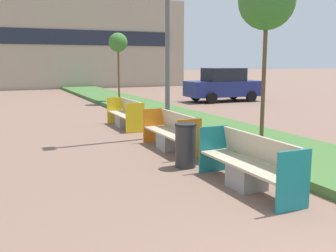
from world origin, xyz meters
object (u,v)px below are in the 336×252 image
object	(u,v)px
bench_orange_frame	(171,135)
sapling_tree_near	(267,2)
litter_bin	(186,145)
sapling_tree_far	(118,43)
bench_teal_frame	(249,167)
parked_car_distant	(223,85)
bench_yellow_frame	(126,116)

from	to	relation	value
bench_orange_frame	sapling_tree_near	size ratio (longest dim) A/B	0.52
litter_bin	sapling_tree_far	size ratio (longest dim) A/B	0.25
bench_teal_frame	parked_car_distant	world-z (taller)	parked_car_distant
litter_bin	sapling_tree_far	world-z (taller)	sapling_tree_far
litter_bin	sapling_tree_far	bearing A→B (deg)	79.43
bench_teal_frame	bench_orange_frame	distance (m)	3.35
bench_orange_frame	sapling_tree_near	world-z (taller)	sapling_tree_near
bench_orange_frame	sapling_tree_far	bearing A→B (deg)	79.89
sapling_tree_near	litter_bin	bearing A→B (deg)	-167.15
bench_teal_frame	bench_yellow_frame	distance (m)	7.11
bench_orange_frame	litter_bin	bearing A→B (deg)	-103.68
bench_yellow_frame	parked_car_distant	distance (m)	9.90
litter_bin	sapling_tree_near	distance (m)	3.97
sapling_tree_far	parked_car_distant	distance (m)	6.24
bench_yellow_frame	parked_car_distant	world-z (taller)	parked_car_distant
bench_yellow_frame	parked_car_distant	xyz separation A→B (m)	(7.70, 6.20, 0.54)
sapling_tree_far	sapling_tree_near	bearing A→B (deg)	-90.00
litter_bin	bench_orange_frame	bearing A→B (deg)	76.32
bench_yellow_frame	litter_bin	distance (m)	5.41
litter_bin	sapling_tree_near	size ratio (longest dim) A/B	0.22
bench_orange_frame	sapling_tree_near	xyz separation A→B (m)	(1.98, -1.08, 3.23)
bench_orange_frame	sapling_tree_near	bearing A→B (deg)	-28.71
sapling_tree_near	bench_orange_frame	bearing A→B (deg)	151.29
sapling_tree_near	sapling_tree_far	distance (m)	12.20
bench_yellow_frame	sapling_tree_far	bearing A→B (deg)	74.90
bench_teal_frame	bench_orange_frame	xyz separation A→B (m)	(-0.00, 3.35, -0.01)
bench_yellow_frame	parked_car_distant	size ratio (longest dim) A/B	0.53
bench_orange_frame	parked_car_distant	distance (m)	12.61
bench_teal_frame	sapling_tree_near	world-z (taller)	sapling_tree_near
bench_orange_frame	litter_bin	xyz separation A→B (m)	(-0.40, -1.63, 0.10)
litter_bin	parked_car_distant	bearing A→B (deg)	55.10
bench_orange_frame	sapling_tree_far	xyz separation A→B (m)	(1.98, 11.11, 2.77)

